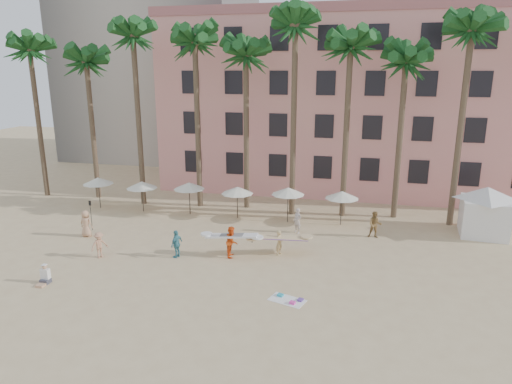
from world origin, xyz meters
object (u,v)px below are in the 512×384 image
at_px(carrier_yellow, 279,240).
at_px(pink_hotel, 351,104).
at_px(cabana, 485,207).
at_px(carrier_white, 232,241).

bearing_deg(carrier_yellow, pink_hotel, 80.10).
bearing_deg(pink_hotel, cabana, -53.53).
bearing_deg(carrier_yellow, carrier_white, -161.79).
bearing_deg(carrier_white, pink_hotel, 73.18).
relative_size(pink_hotel, carrier_yellow, 9.95).
bearing_deg(carrier_yellow, cabana, 26.64).
relative_size(pink_hotel, cabana, 7.12).
xyz_separation_m(pink_hotel, carrier_white, (-6.33, -20.95, -6.96)).
distance_m(pink_hotel, carrier_yellow, 21.51).
bearing_deg(carrier_white, cabana, 25.23).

